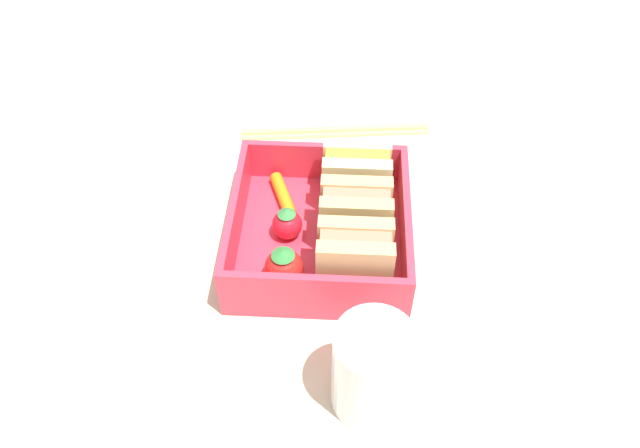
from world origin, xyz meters
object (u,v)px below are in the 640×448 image
Objects in this scene: drinking_glass at (372,370)px; folded_napkin at (118,271)px; sandwich_center_left at (355,215)px; strawberry_far_left at (287,225)px; sandwich_left at (356,177)px; chopstick_pair at (335,130)px; sandwich_center at (355,258)px; carrot_stick_far_left at (283,195)px; strawberry_left at (284,267)px.

drinking_glass reaches higher than folded_napkin.
sandwich_center_left is 1.85× the size of strawberry_far_left.
sandwich_center_left is at bearing 0.00° from sandwich_left.
chopstick_pair is at bearing 137.54° from folded_napkin.
carrot_stick_far_left is at bearing -143.37° from sandwich_center.
sandwich_center_left is 1.58× the size of strawberry_left.
carrot_stick_far_left is 9.12cm from strawberry_left.
sandwich_center_left is 14.13cm from drinking_glass.
folded_napkin is at bearing -58.48° from carrot_stick_far_left.
chopstick_pair is (-11.01, 4.33, -1.41)cm from carrot_stick_far_left.
sandwich_left is 0.74× the size of drinking_glass.
sandwich_left is 18.63cm from drinking_glass.
folded_napkin is (8.03, -13.10, -1.56)cm from carrot_stick_far_left.
sandwich_center_left is 20.29cm from folded_napkin.
chopstick_pair is 29.69cm from drinking_glass.
strawberry_far_left is at bearing -88.54° from sandwich_center_left.
sandwich_left is 21.60cm from folded_napkin.
sandwich_center is at bearing 88.05° from folded_napkin.
strawberry_left reaches higher than folded_napkin.
sandwich_center_left is 4.51cm from sandwich_center.
strawberry_far_left is 14.58cm from folded_napkin.
folded_napkin is (3.70, -13.90, -2.40)cm from strawberry_far_left.
chopstick_pair is at bearing -168.70° from sandwich_left.
sandwich_left reaches higher than chopstick_pair.
carrot_stick_far_left is at bearing -21.46° from chopstick_pair.
strawberry_far_left is 0.85× the size of strawberry_left.
strawberry_left is 20.45cm from chopstick_pair.
strawberry_far_left is 0.24× the size of folded_napkin.
strawberry_far_left is 15.91cm from chopstick_pair.
sandwich_center is at bearing 93.14° from strawberry_left.
carrot_stick_far_left is at bearing 121.52° from folded_napkin.
carrot_stick_far_left is at bearing -156.93° from drinking_glass.
strawberry_left is at bearing 86.07° from folded_napkin.
sandwich_left reaches higher than strawberry_far_left.
strawberry_far_left is at bearing -12.96° from chopstick_pair.
drinking_glass reaches higher than strawberry_left.
sandwich_left is 1.58× the size of strawberry_left.
folded_napkin is at bearing -93.93° from strawberry_left.
sandwich_center_left is at bearing 131.19° from strawberry_left.
strawberry_left is 0.28× the size of folded_napkin.
carrot_stick_far_left is 19.96cm from drinking_glass.
sandwich_center is 9.65cm from drinking_glass.
strawberry_far_left is at bearing -153.38° from drinking_glass.
sandwich_center reaches higher than folded_napkin.
carrot_stick_far_left reaches higher than folded_napkin.
strawberry_far_left is at bearing -50.61° from sandwich_left.
sandwich_center reaches higher than strawberry_far_left.
carrot_stick_far_left is 0.25× the size of chopstick_pair.
sandwich_left is 0.30× the size of chopstick_pair.
sandwich_center_left is 0.74× the size of drinking_glass.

